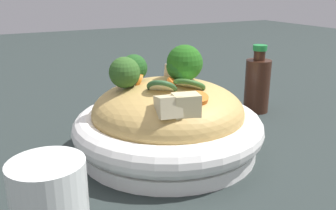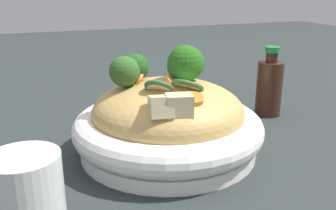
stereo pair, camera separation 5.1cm
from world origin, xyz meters
name	(u,v)px [view 1 (the left image)]	position (x,y,z in m)	size (l,w,h in m)	color
ground_plane	(168,151)	(0.00, 0.00, 0.00)	(3.00, 3.00, 0.00)	#262E2D
serving_bowl	(168,132)	(0.00, 0.00, 0.03)	(0.26, 0.26, 0.06)	white
noodle_heap	(168,111)	(0.00, 0.00, 0.06)	(0.21, 0.21, 0.08)	tan
broccoli_florets	(172,66)	(-0.01, 0.01, 0.12)	(0.09, 0.15, 0.07)	#8EAC6E
carrot_coins	(158,87)	(0.00, -0.01, 0.10)	(0.16, 0.07, 0.03)	orange
zucchini_slices	(177,86)	(0.03, 0.00, 0.10)	(0.06, 0.09, 0.03)	beige
chicken_chunks	(177,94)	(0.04, -0.01, 0.10)	(0.15, 0.10, 0.04)	beige
soy_sauce_bottle	(257,84)	(-0.08, 0.23, 0.05)	(0.05, 0.05, 0.12)	#381E14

